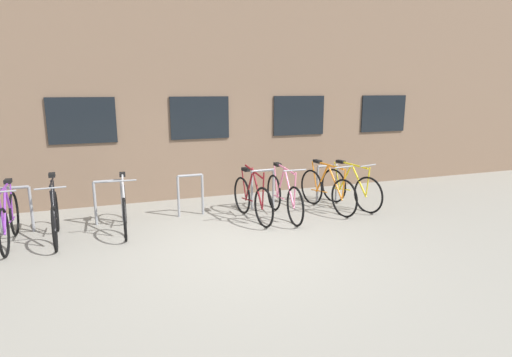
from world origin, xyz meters
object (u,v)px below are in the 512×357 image
(bicycle_pink, at_px, (284,197))
(bicycle_black, at_px, (55,217))
(bicycle_yellow, at_px, (350,188))
(bicycle_orange, at_px, (327,190))
(bicycle_maroon, at_px, (252,199))
(bicycle_silver, at_px, (125,209))
(bicycle_purple, at_px, (9,220))

(bicycle_pink, bearing_deg, bicycle_black, 178.49)
(bicycle_yellow, relative_size, bicycle_pink, 0.93)
(bicycle_orange, relative_size, bicycle_maroon, 1.06)
(bicycle_silver, xyz_separation_m, bicycle_pink, (2.93, -0.21, 0.01))
(bicycle_orange, bearing_deg, bicycle_yellow, 2.17)
(bicycle_maroon, height_order, bicycle_yellow, bicycle_maroon)
(bicycle_maroon, relative_size, bicycle_yellow, 1.00)
(bicycle_yellow, bearing_deg, bicycle_maroon, -177.02)
(bicycle_purple, relative_size, bicycle_silver, 1.03)
(bicycle_black, relative_size, bicycle_maroon, 1.02)
(bicycle_pink, bearing_deg, bicycle_orange, 8.52)
(bicycle_maroon, bearing_deg, bicycle_purple, 179.02)
(bicycle_purple, height_order, bicycle_maroon, bicycle_maroon)
(bicycle_purple, height_order, bicycle_black, bicycle_black)
(bicycle_purple, xyz_separation_m, bicycle_orange, (5.71, 0.02, 0.00))
(bicycle_pink, bearing_deg, bicycle_maroon, 174.55)
(bicycle_maroon, relative_size, bicycle_pink, 0.93)
(bicycle_silver, height_order, bicycle_maroon, bicycle_maroon)
(bicycle_silver, bearing_deg, bicycle_pink, -4.07)
(bicycle_orange, distance_m, bicycle_pink, 1.04)
(bicycle_black, height_order, bicycle_maroon, bicycle_black)
(bicycle_black, bearing_deg, bicycle_maroon, -0.78)
(bicycle_purple, height_order, bicycle_silver, same)
(bicycle_silver, height_order, bicycle_pink, bicycle_pink)
(bicycle_silver, relative_size, bicycle_yellow, 1.01)
(bicycle_orange, bearing_deg, bicycle_purple, -179.75)
(bicycle_black, distance_m, bicycle_yellow, 5.60)
(bicycle_orange, height_order, bicycle_yellow, bicycle_orange)
(bicycle_silver, bearing_deg, bicycle_yellow, -0.43)
(bicycle_maroon, height_order, bicycle_pink, bicycle_maroon)
(bicycle_purple, height_order, bicycle_yellow, bicycle_purple)
(bicycle_silver, distance_m, bicycle_yellow, 4.51)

